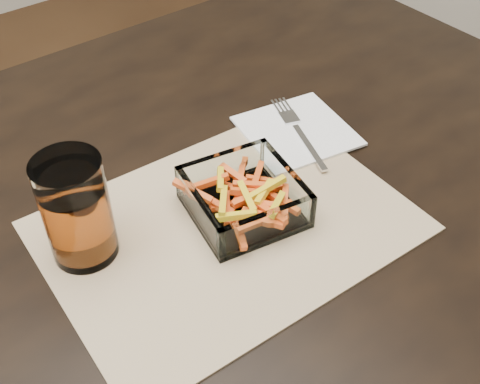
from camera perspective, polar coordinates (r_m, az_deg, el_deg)
name	(u,v)px	position (r m, az deg, el deg)	size (l,w,h in m)	color
dining_table	(112,273)	(0.86, -12.04, -7.49)	(1.60, 0.90, 0.75)	black
placemat	(228,226)	(0.77, -1.18, -3.23)	(0.45, 0.33, 0.00)	tan
glass_bowl	(244,199)	(0.77, 0.36, -0.70)	(0.16, 0.16, 0.05)	white
tumbler	(77,213)	(0.72, -15.18, -1.93)	(0.08, 0.08, 0.14)	white
napkin	(297,131)	(0.92, 5.41, 5.80)	(0.15, 0.15, 0.00)	white
fork	(298,130)	(0.92, 5.49, 5.89)	(0.08, 0.18, 0.00)	silver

